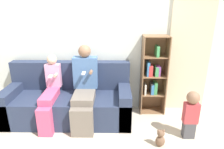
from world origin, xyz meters
TOP-DOWN VIEW (x-y plane):
  - ground_plane at (0.00, 0.00)m, footprint 14.00×14.00m
  - back_wall at (0.00, 0.96)m, footprint 10.00×0.06m
  - curtain_panel at (1.79, 0.91)m, footprint 0.74×0.04m
  - couch at (-0.33, 0.52)m, footprint 2.10×0.83m
  - adult_seated at (-0.03, 0.39)m, footprint 0.40×0.75m
  - child_seated at (-0.59, 0.34)m, footprint 0.25×0.76m
  - toddler_standing at (1.58, -0.01)m, footprint 0.21×0.19m
  - bookshelf at (1.15, 0.80)m, footprint 0.44×0.30m
  - teddy_bear at (1.11, -0.23)m, footprint 0.13×0.11m

SIDE VIEW (x-z plane):
  - ground_plane at x=0.00m, z-range 0.00..0.00m
  - teddy_bear at x=1.11m, z-range -0.01..0.26m
  - couch at x=-0.33m, z-range -0.16..0.80m
  - toddler_standing at x=1.58m, z-range 0.04..0.79m
  - child_seated at x=-0.59m, z-range 0.00..1.13m
  - adult_seated at x=-0.03m, z-range 0.02..1.32m
  - bookshelf at x=1.15m, z-range 0.00..1.43m
  - curtain_panel at x=1.79m, z-range 0.00..2.21m
  - back_wall at x=0.00m, z-range 0.00..2.55m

